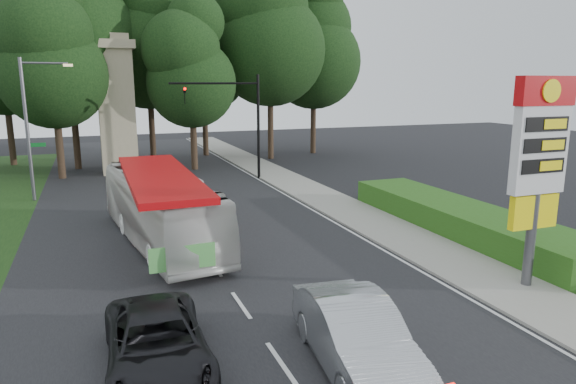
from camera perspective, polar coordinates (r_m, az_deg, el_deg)
name	(u,v)px	position (r m, az deg, el deg)	size (l,w,h in m)	color
ground	(288,374)	(12.67, 0.01, -19.57)	(120.00, 120.00, 0.00)	black
road_surface	(192,234)	(23.37, -10.63, -4.65)	(14.00, 80.00, 0.02)	black
sidewalk_right	(360,216)	(26.14, 8.02, -2.65)	(3.00, 80.00, 0.12)	gray
hedge	(462,219)	(24.47, 18.79, -2.89)	(3.00, 14.00, 1.20)	#295516
gas_station_pylon	(539,154)	(17.92, 26.15, 3.79)	(2.10, 0.45, 6.85)	#59595E
traffic_signal_mast	(240,112)	(35.43, -5.39, 8.82)	(6.10, 0.35, 7.20)	black
streetlight_signs	(31,123)	(32.30, -26.68, 6.88)	(2.75, 0.98, 8.00)	#59595E
monument	(116,104)	(40.14, -18.55, 9.25)	(3.00, 3.00, 10.05)	tan
tree_west_near	(0,39)	(47.59, -29.37, 14.63)	(8.40, 8.40, 16.50)	#2D2116
tree_center_left	(65,8)	(43.42, -23.56, 18.22)	(10.08, 10.08, 19.80)	#2D2116
tree_center_right	(146,28)	(45.54, -15.46, 17.16)	(9.24, 9.24, 18.15)	#2D2116
tree_east_near	(203,48)	(48.19, -9.48, 15.52)	(8.12, 8.12, 15.95)	#2D2116
tree_east_mid	(270,26)	(45.80, -2.03, 17.95)	(9.52, 9.52, 18.70)	#2D2116
tree_far_east	(314,42)	(49.39, 2.91, 16.35)	(8.68, 8.68, 17.05)	#2D2116
tree_monument_left	(51,52)	(39.18, -24.86, 13.96)	(7.28, 7.28, 14.30)	#2D2116
tree_monument_right	(191,64)	(40.27, -10.75, 13.80)	(6.72, 6.72, 13.20)	#2D2116
transit_bus	(161,209)	(22.04, -13.97, -1.79)	(2.53, 10.79, 3.01)	white
sedan_silver	(356,336)	(12.57, 7.56, -15.54)	(1.78, 5.10, 1.68)	#A5A8AC
suv_charcoal	(157,343)	(12.83, -14.36, -15.99)	(2.28, 4.95, 1.38)	black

